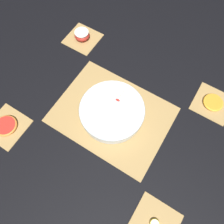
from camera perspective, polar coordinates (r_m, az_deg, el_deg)
ground_plane at (r=0.94m, az=0.00°, el=-0.72°), size 6.00×6.00×0.00m
bamboo_mat_center at (r=0.93m, az=0.00°, el=-0.65°), size 0.48×0.36×0.01m
coaster_mat_near_left at (r=1.05m, az=24.75°, el=2.11°), size 0.16×0.16×0.01m
coaster_mat_near_right at (r=1.17m, az=-7.69°, el=18.49°), size 0.16×0.16×0.01m
coaster_mat_far_left at (r=0.87m, az=11.00°, el=-26.76°), size 0.16×0.16×0.01m
coaster_mat_far_right at (r=1.02m, az=-25.78°, el=-3.39°), size 0.16×0.16×0.01m
fruit_salad_bowl at (r=0.90m, az=0.07°, el=0.28°), size 0.27×0.27×0.07m
apple_half at (r=1.16m, az=-7.85°, el=19.32°), size 0.08×0.08×0.04m
orange_slice_whole at (r=1.05m, az=24.91°, el=2.30°), size 0.09×0.09×0.01m
banana_coin_single at (r=0.87m, az=11.10°, el=-26.78°), size 0.04×0.04×0.01m
grapefruit_slice at (r=1.01m, az=-25.98°, el=-3.21°), size 0.09×0.09×0.01m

